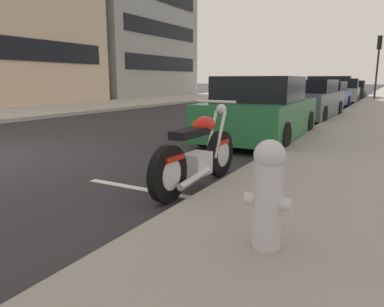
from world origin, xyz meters
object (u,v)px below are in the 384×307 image
Objects in this scene: parked_car_near_corner at (353,90)px; fire_hydrant at (268,191)px; parked_car_behind_motorcycle at (343,92)px; parked_car_far_down_curb at (261,111)px; traffic_signal_near_corner at (379,54)px; crossing_truck at (329,85)px; parked_car_second_in_row at (326,96)px; parked_motorcycle at (198,155)px; parked_car_across_street at (307,101)px.

fire_hydrant is at bearing -177.52° from parked_car_near_corner.
parked_car_far_down_curb is at bearing 177.77° from parked_car_behind_motorcycle.
parked_car_near_corner is 1.11× the size of traffic_signal_near_corner.
parked_car_far_down_curb is 1.01× the size of traffic_signal_near_corner.
parked_car_far_down_curb is at bearing 94.25° from crossing_truck.
parked_motorcycle is at bearing -175.05° from parked_car_second_in_row.
parked_car_across_street is 0.99× the size of parked_car_near_corner.
traffic_signal_near_corner is at bearing -151.65° from parked_car_near_corner.
crossing_truck is (19.61, 2.81, 0.31)m from parked_car_second_in_row.
parked_motorcycle is at bearing 42.61° from fire_hydrant.
parked_car_behind_motorcycle is (16.69, 0.13, 0.00)m from parked_car_far_down_curb.
parked_motorcycle is 2.12m from fire_hydrant.
parked_car_near_corner is (21.85, 0.05, -0.03)m from parked_car_far_down_curb.
traffic_signal_near_corner is at bearing -39.02° from parked_car_behind_motorcycle.
parked_car_near_corner is (16.53, 0.02, -0.02)m from parked_car_across_street.
fire_hydrant is (-36.11, -4.99, -0.36)m from crossing_truck.
crossing_truck is (8.60, 3.00, 0.28)m from parked_car_near_corner.
traffic_signal_near_corner is (24.68, 0.35, 2.51)m from fire_hydrant.
parked_car_near_corner is 5.36× the size of fire_hydrant.
parked_car_far_down_curb reaches higher than parked_car_near_corner.
parked_car_second_in_row is at bearing 4.42° from parked_motorcycle.
parked_car_behind_motorcycle reaches higher than parked_motorcycle.
traffic_signal_near_corner is at bearing -1.10° from parked_motorcycle.
parked_motorcycle is at bearing 179.09° from parked_car_behind_motorcycle.
parked_car_across_street is at bearing -175.80° from parked_car_second_in_row.
parked_car_across_street is (5.32, 0.03, -0.00)m from parked_car_far_down_curb.
parked_car_near_corner is at bearing 1.77° from parked_car_across_street.
fire_hydrant is 0.21× the size of traffic_signal_near_corner.
parked_motorcycle is 23.30m from traffic_signal_near_corner.
parked_car_across_street is (9.43, 0.54, 0.24)m from parked_motorcycle.
parked_car_far_down_curb is 30.61m from crossing_truck.
parked_car_across_street is 25.32m from crossing_truck.
parked_motorcycle is 0.47× the size of parked_car_second_in_row.
parked_car_behind_motorcycle is 5.16m from parked_car_near_corner.
crossing_truck reaches higher than parked_car_far_down_curb.
parked_car_near_corner is at bearing 1.12° from parked_car_second_in_row.
traffic_signal_near_corner reaches higher than parked_car_behind_motorcycle.
parked_car_behind_motorcycle is (5.85, -0.11, 0.05)m from parked_car_second_in_row.
parked_motorcycle is 20.81m from parked_car_behind_motorcycle.
parked_car_across_street is at bearing 173.26° from traffic_signal_near_corner.
parked_motorcycle is at bearing 179.58° from parked_car_near_corner.
traffic_signal_near_corner is at bearing 110.59° from crossing_truck.
fire_hydrant is (-5.66, -1.94, -0.10)m from parked_car_far_down_curb.
traffic_signal_near_corner is (2.33, -1.71, 2.40)m from parked_car_behind_motorcycle.
parked_car_across_street is 5.28× the size of fire_hydrant.
crossing_truck is 36.46m from fire_hydrant.
fire_hydrant is at bearing -135.83° from parked_motorcycle.
parked_car_far_down_curb reaches higher than fire_hydrant.
parked_car_behind_motorcycle is at bearing 100.52° from crossing_truck.
parked_car_across_street is 1.02× the size of parked_car_second_in_row.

